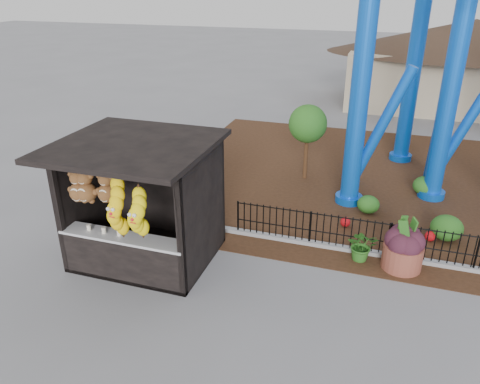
% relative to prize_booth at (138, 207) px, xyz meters
% --- Properties ---
extents(ground, '(120.00, 120.00, 0.00)m').
position_rel_prize_booth_xyz_m(ground, '(3.01, -0.91, -1.53)').
color(ground, slate).
rests_on(ground, ground).
extents(mulch_bed, '(18.00, 12.00, 0.02)m').
position_rel_prize_booth_xyz_m(mulch_bed, '(7.01, 7.09, -1.52)').
color(mulch_bed, '#331E11').
rests_on(mulch_bed, ground).
extents(curb, '(18.00, 0.18, 0.12)m').
position_rel_prize_booth_xyz_m(curb, '(7.01, 2.09, -1.47)').
color(curb, gray).
rests_on(curb, ground).
extents(prize_booth, '(3.50, 3.40, 3.12)m').
position_rel_prize_booth_xyz_m(prize_booth, '(0.00, 0.00, 0.00)').
color(prize_booth, black).
rests_on(prize_booth, ground).
extents(terracotta_planter, '(1.05, 1.05, 0.63)m').
position_rel_prize_booth_xyz_m(terracotta_planter, '(6.14, 1.73, -1.21)').
color(terracotta_planter, brown).
rests_on(terracotta_planter, ground).
extents(planter_foliage, '(0.70, 0.70, 0.64)m').
position_rel_prize_booth_xyz_m(planter_foliage, '(6.14, 1.73, -0.58)').
color(planter_foliage, '#32141F').
rests_on(planter_foliage, terracotta_planter).
extents(potted_plant, '(0.82, 0.73, 0.83)m').
position_rel_prize_booth_xyz_m(potted_plant, '(5.18, 1.79, -1.12)').
color(potted_plant, '#1B5F1B').
rests_on(potted_plant, ground).
extents(landscaping, '(8.61, 4.11, 0.68)m').
position_rel_prize_booth_xyz_m(landscaping, '(8.06, 4.74, -1.22)').
color(landscaping, '#245719').
rests_on(landscaping, mulch_bed).
extents(pavilion, '(15.00, 15.00, 4.80)m').
position_rel_prize_booth_xyz_m(pavilion, '(9.01, 19.09, 1.54)').
color(pavilion, '#BFAD8C').
rests_on(pavilion, ground).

